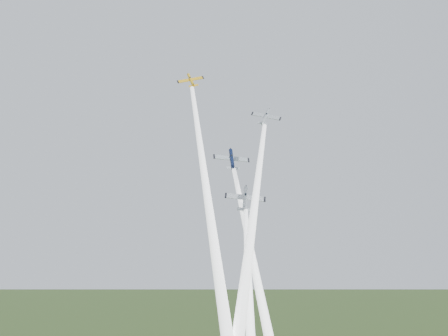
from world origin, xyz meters
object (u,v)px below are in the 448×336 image
plane_silver_right (266,117)px  plane_navy (232,159)px  plane_silver_low (245,199)px  plane_yellow (191,80)px

plane_silver_right → plane_navy: bearing=170.3°
plane_silver_low → plane_navy: bearing=101.0°
plane_navy → plane_silver_right: size_ratio=1.24×
plane_yellow → plane_silver_low: (14.17, -15.46, -30.08)m
plane_silver_right → plane_silver_low: 22.36m
plane_navy → plane_silver_low: plane_navy is taller
plane_yellow → plane_navy: 22.58m
plane_navy → plane_silver_right: (7.91, -2.11, 9.25)m
plane_navy → plane_silver_right: plane_silver_right is taller
plane_navy → plane_yellow: bearing=145.5°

